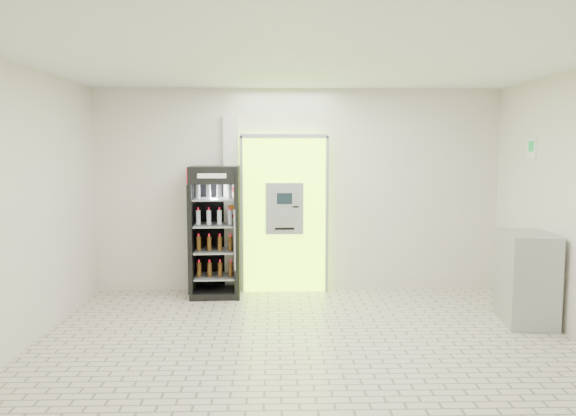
{
  "coord_description": "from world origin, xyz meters",
  "views": [
    {
      "loc": [
        -0.35,
        -5.81,
        2.11
      ],
      "look_at": [
        -0.18,
        1.2,
        1.37
      ],
      "focal_mm": 35.0,
      "sensor_mm": 36.0,
      "label": 1
    }
  ],
  "objects": [
    {
      "name": "pillar",
      "position": [
        -0.98,
        2.45,
        1.3
      ],
      "size": [
        0.22,
        0.11,
        2.6
      ],
      "color": "silver",
      "rests_on": "ground"
    },
    {
      "name": "beverage_cooler",
      "position": [
        -1.2,
        2.19,
        0.9
      ],
      "size": [
        0.73,
        0.69,
        1.87
      ],
      "rotation": [
        0.0,
        0.0,
        0.05
      ],
      "color": "black",
      "rests_on": "ground"
    },
    {
      "name": "atm_assembly",
      "position": [
        -0.2,
        2.41,
        1.17
      ],
      "size": [
        1.3,
        0.24,
        2.33
      ],
      "color": "#A9FF15",
      "rests_on": "ground"
    },
    {
      "name": "exit_sign",
      "position": [
        2.99,
        1.4,
        2.12
      ],
      "size": [
        0.02,
        0.22,
        0.26
      ],
      "color": "white",
      "rests_on": "room_shell"
    },
    {
      "name": "room_shell",
      "position": [
        0.0,
        0.0,
        1.84
      ],
      "size": [
        6.0,
        6.0,
        6.0
      ],
      "color": "silver",
      "rests_on": "ground"
    },
    {
      "name": "ground",
      "position": [
        0.0,
        0.0,
        0.0
      ],
      "size": [
        6.0,
        6.0,
        0.0
      ],
      "primitive_type": "plane",
      "color": "beige",
      "rests_on": "ground"
    },
    {
      "name": "steel_cabinet",
      "position": [
        2.71,
        0.79,
        0.55
      ],
      "size": [
        0.66,
        0.89,
        1.11
      ],
      "rotation": [
        0.0,
        0.0,
        -0.13
      ],
      "color": "#989A9F",
      "rests_on": "ground"
    }
  ]
}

